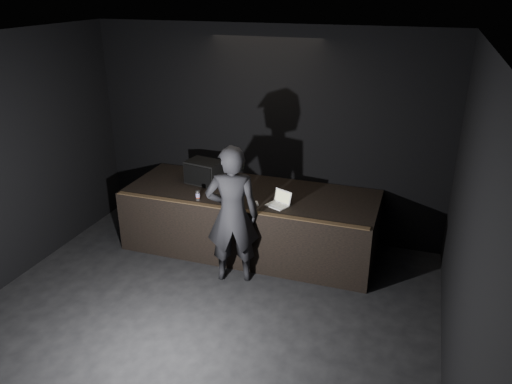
{
  "coord_description": "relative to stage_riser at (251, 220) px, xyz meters",
  "views": [
    {
      "loc": [
        2.43,
        -4.15,
        4.08
      ],
      "look_at": [
        0.24,
        2.3,
        1.2
      ],
      "focal_mm": 35.0,
      "sensor_mm": 36.0,
      "label": 1
    }
  ],
  "objects": [
    {
      "name": "stage_monitor",
      "position": [
        -0.85,
        0.12,
        0.69
      ],
      "size": [
        0.63,
        0.51,
        0.38
      ],
      "rotation": [
        0.0,
        0.0,
        -0.18
      ],
      "color": "black",
      "rests_on": "stage_riser"
    },
    {
      "name": "laptop",
      "position": [
        0.58,
        -0.34,
        0.55
      ],
      "size": [
        0.39,
        0.37,
        0.21
      ],
      "rotation": [
        0.0,
        0.0,
        -0.42
      ],
      "color": "white",
      "rests_on": "stage_riser"
    },
    {
      "name": "riser_lip",
      "position": [
        0.0,
        -0.71,
        0.51
      ],
      "size": [
        3.92,
        0.1,
        0.01
      ],
      "primitive_type": "cube",
      "color": "brown",
      "rests_on": "stage_riser"
    },
    {
      "name": "ground",
      "position": [
        0.0,
        -2.73,
        -0.5
      ],
      "size": [
        7.0,
        7.0,
        0.0
      ],
      "primitive_type": "plane",
      "color": "black",
      "rests_on": "ground"
    },
    {
      "name": "beer_can",
      "position": [
        -0.66,
        -0.56,
        0.58
      ],
      "size": [
        0.06,
        0.06,
        0.15
      ],
      "color": "silver",
      "rests_on": "stage_riser"
    },
    {
      "name": "wii_remote",
      "position": [
        0.25,
        -0.42,
        0.51
      ],
      "size": [
        0.09,
        0.14,
        0.03
      ],
      "primitive_type": "cube",
      "rotation": [
        0.0,
        0.0,
        0.5
      ],
      "color": "silver",
      "rests_on": "stage_riser"
    },
    {
      "name": "plastic_cup",
      "position": [
        -0.02,
        0.04,
        0.55
      ],
      "size": [
        0.08,
        0.08,
        0.11
      ],
      "primitive_type": "cylinder",
      "color": "white",
      "rests_on": "stage_riser"
    },
    {
      "name": "stage_riser",
      "position": [
        0.0,
        0.0,
        0.0
      ],
      "size": [
        4.0,
        1.5,
        1.0
      ],
      "primitive_type": "cube",
      "color": "black",
      "rests_on": "ground"
    },
    {
      "name": "person",
      "position": [
        0.06,
        -0.95,
        0.53
      ],
      "size": [
        0.87,
        0.71,
        2.06
      ],
      "primitive_type": "imported",
      "rotation": [
        0.0,
        0.0,
        3.46
      ],
      "color": "black",
      "rests_on": "ground"
    },
    {
      "name": "room_walls",
      "position": [
        0.0,
        -2.73,
        1.52
      ],
      "size": [
        6.1,
        7.1,
        3.52
      ],
      "color": "black",
      "rests_on": "ground"
    },
    {
      "name": "cable",
      "position": [
        -0.55,
        0.21,
        0.51
      ],
      "size": [
        0.82,
        0.1,
        0.02
      ],
      "primitive_type": "cylinder",
      "rotation": [
        0.0,
        1.57,
        0.1
      ],
      "color": "black",
      "rests_on": "stage_riser"
    }
  ]
}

